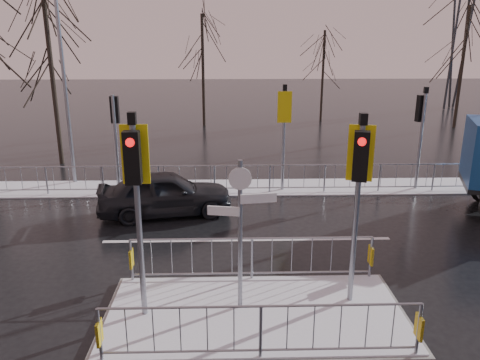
{
  "coord_description": "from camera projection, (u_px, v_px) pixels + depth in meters",
  "views": [
    {
      "loc": [
        -0.55,
        -8.18,
        5.35
      ],
      "look_at": [
        -0.2,
        3.65,
        1.8
      ],
      "focal_mm": 35.0,
      "sensor_mm": 36.0,
      "label": 1
    }
  ],
  "objects": [
    {
      "name": "ground",
      "position": [
        255.0,
        318.0,
        9.38
      ],
      "size": [
        120.0,
        120.0,
        0.0
      ],
      "primitive_type": "plane",
      "color": "black",
      "rests_on": "ground"
    },
    {
      "name": "snow_verge",
      "position": [
        242.0,
        187.0,
        17.61
      ],
      "size": [
        30.0,
        2.0,
        0.04
      ],
      "primitive_type": "cube",
      "color": "silver",
      "rests_on": "ground"
    },
    {
      "name": "lane_markings",
      "position": [
        256.0,
        327.0,
        9.06
      ],
      "size": [
        8.0,
        11.38,
        0.01
      ],
      "color": "silver",
      "rests_on": "ground"
    },
    {
      "name": "traffic_island",
      "position": [
        255.0,
        300.0,
        9.28
      ],
      "size": [
        6.0,
        3.04,
        4.15
      ],
      "color": "#60605C",
      "rests_on": "ground"
    },
    {
      "name": "far_kerb_fixtures",
      "position": [
        250.0,
        165.0,
        16.85
      ],
      "size": [
        18.0,
        0.65,
        3.83
      ],
      "color": "gray",
      "rests_on": "ground"
    },
    {
      "name": "car_far_lane",
      "position": [
        165.0,
        193.0,
        14.77
      ],
      "size": [
        4.41,
        2.39,
        1.42
      ],
      "primitive_type": "imported",
      "rotation": [
        0.0,
        0.0,
        1.75
      ],
      "color": "black",
      "rests_on": "ground"
    },
    {
      "name": "tree_near_b",
      "position": [
        49.0,
        45.0,
        19.65
      ],
      "size": [
        4.0,
        4.0,
        7.55
      ],
      "color": "black",
      "rests_on": "ground"
    },
    {
      "name": "tree_far_a",
      "position": [
        203.0,
        49.0,
        29.0
      ],
      "size": [
        3.75,
        3.75,
        7.08
      ],
      "color": "black",
      "rests_on": "ground"
    },
    {
      "name": "tree_far_b",
      "position": [
        324.0,
        58.0,
        31.33
      ],
      "size": [
        3.25,
        3.25,
        6.14
      ],
      "color": "black",
      "rests_on": "ground"
    },
    {
      "name": "tree_far_c",
      "position": [
        465.0,
        43.0,
        28.4
      ],
      "size": [
        4.0,
        4.0,
        7.55
      ],
      "color": "black",
      "rests_on": "ground"
    },
    {
      "name": "street_lamp_left",
      "position": [
        65.0,
        65.0,
        17.01
      ],
      "size": [
        1.25,
        0.18,
        8.2
      ],
      "color": "gray",
      "rests_on": "ground"
    }
  ]
}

